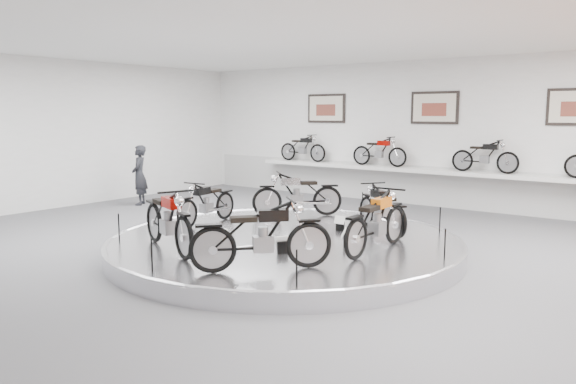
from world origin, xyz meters
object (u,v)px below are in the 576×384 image
Objects in this scene: shelf at (428,171)px; bike_a at (377,221)px; display_platform at (285,245)px; visitor at (140,175)px; bike_c at (297,194)px; bike_f at (262,235)px; bike_b at (382,208)px; bike_d at (207,202)px; bike_e at (168,219)px.

bike_a is (1.83, -6.32, -0.19)m from shelf.
display_platform is 6.93m from visitor.
bike_c reaches higher than display_platform.
shelf is at bearing 48.22° from bike_f.
visitor is at bearing 76.58° from bike_a.
bike_c is at bearing 70.39° from bike_f.
bike_b is 0.91× the size of bike_c.
visitor is (-4.59, 1.92, 0.09)m from bike_d.
bike_e is (-0.93, -1.94, 0.68)m from display_platform.
visitor is at bearing -146.09° from shelf.
bike_d is (-3.86, -0.05, -0.06)m from bike_a.
visitor is (-7.78, 0.42, 0.08)m from bike_b.
bike_f is at bearing -61.23° from display_platform.
bike_b is 1.01× the size of bike_d.
visitor is (-6.62, 1.95, 0.69)m from display_platform.
display_platform is 3.83× the size of visitor.
bike_c is (-2.91, 1.78, -0.01)m from bike_a.
bike_d is 4.97m from visitor.
bike_c is (-1.08, 1.86, 0.65)m from display_platform.
bike_f is (1.06, -1.93, 0.67)m from display_platform.
bike_e is (1.10, -1.97, 0.08)m from bike_d.
visitor reaches higher than shelf.
bike_c reaches higher than bike_b.
visitor is (-8.45, 1.87, 0.03)m from bike_a.
bike_a is 1.03× the size of visitor.
bike_f is 8.61m from visitor.
bike_c is 3.80m from bike_e.
bike_a is 0.96× the size of bike_e.
bike_f is (3.09, -1.97, 0.07)m from bike_d.
bike_a is at bearing 20.10° from bike_f.
bike_b is 0.86× the size of bike_e.
bike_f is at bearing 51.19° from bike_d.
shelf is 7.11× the size of bike_b.
bike_a is 1.11× the size of bike_b.
visitor reaches higher than bike_f.
visitor reaches higher than display_platform.
bike_c is 2.06m from bike_d.
shelf is 6.40× the size of bike_a.
bike_e is (-2.76, -2.02, 0.02)m from bike_a.
display_platform is 0.58× the size of shelf.
bike_b reaches higher than bike_d.
bike_a is 0.98× the size of bike_f.
bike_d is at bearing 140.48° from bike_e.
shelf is 6.50× the size of bike_c.
bike_b is 0.93× the size of visitor.
shelf is 6.69m from bike_d.
shelf reaches higher than display_platform.
bike_c is at bearing 25.71° from bike_b.
bike_b is (1.16, 1.53, 0.61)m from display_platform.
bike_d is 0.91× the size of visitor.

